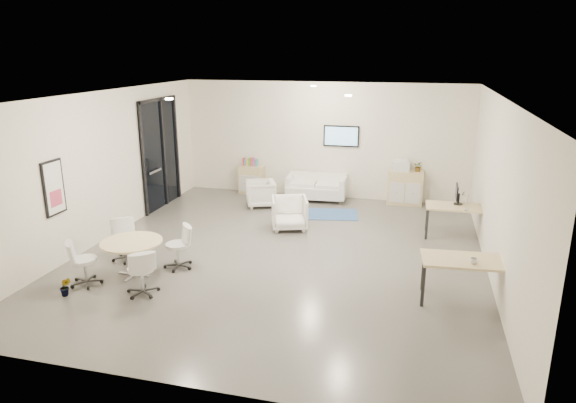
{
  "coord_description": "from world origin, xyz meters",
  "views": [
    {
      "loc": [
        2.56,
        -9.47,
        4.01
      ],
      "look_at": [
        0.03,
        0.4,
        1.0
      ],
      "focal_mm": 32.0,
      "sensor_mm": 36.0,
      "label": 1
    }
  ],
  "objects_px": {
    "loveseat": "(316,188)",
    "desk_rear": "(458,209)",
    "sideboard_right": "(405,188)",
    "desk_front": "(468,264)",
    "armchair_left": "(261,192)",
    "round_table": "(132,246)",
    "armchair_right": "(290,212)",
    "sideboard_left": "(252,180)"
  },
  "relations": [
    {
      "from": "loveseat",
      "to": "desk_rear",
      "type": "bearing_deg",
      "value": -34.76
    },
    {
      "from": "sideboard_right",
      "to": "desk_rear",
      "type": "height_order",
      "value": "sideboard_right"
    },
    {
      "from": "sideboard_right",
      "to": "desk_front",
      "type": "relative_size",
      "value": 0.61
    },
    {
      "from": "armchair_left",
      "to": "round_table",
      "type": "distance_m",
      "value": 4.92
    },
    {
      "from": "round_table",
      "to": "desk_rear",
      "type": "bearing_deg",
      "value": 31.5
    },
    {
      "from": "armchair_right",
      "to": "desk_front",
      "type": "xyz_separation_m",
      "value": [
        3.71,
        -2.83,
        0.27
      ]
    },
    {
      "from": "sideboard_left",
      "to": "round_table",
      "type": "height_order",
      "value": "sideboard_left"
    },
    {
      "from": "loveseat",
      "to": "armchair_left",
      "type": "bearing_deg",
      "value": -147.47
    },
    {
      "from": "sideboard_right",
      "to": "armchair_right",
      "type": "relative_size",
      "value": 1.12
    },
    {
      "from": "armchair_right",
      "to": "desk_front",
      "type": "height_order",
      "value": "armchair_right"
    },
    {
      "from": "armchair_right",
      "to": "sideboard_left",
      "type": "bearing_deg",
      "value": 105.88
    },
    {
      "from": "desk_front",
      "to": "sideboard_left",
      "type": "bearing_deg",
      "value": 130.2
    },
    {
      "from": "armchair_right",
      "to": "round_table",
      "type": "bearing_deg",
      "value": -141.29
    },
    {
      "from": "sideboard_left",
      "to": "desk_rear",
      "type": "relative_size",
      "value": 0.58
    },
    {
      "from": "desk_front",
      "to": "loveseat",
      "type": "bearing_deg",
      "value": 119.04
    },
    {
      "from": "sideboard_right",
      "to": "round_table",
      "type": "height_order",
      "value": "sideboard_right"
    },
    {
      "from": "sideboard_left",
      "to": "armchair_right",
      "type": "relative_size",
      "value": 0.98
    },
    {
      "from": "desk_front",
      "to": "round_table",
      "type": "xyz_separation_m",
      "value": [
        -5.86,
        -0.41,
        -0.1
      ]
    },
    {
      "from": "sideboard_right",
      "to": "desk_front",
      "type": "distance_m",
      "value": 5.67
    },
    {
      "from": "loveseat",
      "to": "armchair_right",
      "type": "distance_m",
      "value": 2.55
    },
    {
      "from": "sideboard_right",
      "to": "round_table",
      "type": "distance_m",
      "value": 7.58
    },
    {
      "from": "sideboard_right",
      "to": "round_table",
      "type": "bearing_deg",
      "value": -128.16
    },
    {
      "from": "armchair_right",
      "to": "loveseat",
      "type": "bearing_deg",
      "value": 69.27
    },
    {
      "from": "sideboard_left",
      "to": "sideboard_right",
      "type": "bearing_deg",
      "value": -0.46
    },
    {
      "from": "sideboard_left",
      "to": "armchair_right",
      "type": "distance_m",
      "value": 3.3
    },
    {
      "from": "loveseat",
      "to": "desk_front",
      "type": "distance_m",
      "value": 6.47
    },
    {
      "from": "loveseat",
      "to": "armchair_left",
      "type": "height_order",
      "value": "armchair_left"
    },
    {
      "from": "armchair_left",
      "to": "armchair_right",
      "type": "height_order",
      "value": "armchair_right"
    },
    {
      "from": "sideboard_right",
      "to": "armchair_left",
      "type": "distance_m",
      "value": 3.9
    },
    {
      "from": "sideboard_right",
      "to": "loveseat",
      "type": "relative_size",
      "value": 0.55
    },
    {
      "from": "loveseat",
      "to": "armchair_left",
      "type": "relative_size",
      "value": 2.21
    },
    {
      "from": "armchair_left",
      "to": "desk_rear",
      "type": "xyz_separation_m",
      "value": [
        4.94,
        -1.21,
        0.27
      ]
    },
    {
      "from": "sideboard_left",
      "to": "armchair_left",
      "type": "distance_m",
      "value": 1.33
    },
    {
      "from": "sideboard_right",
      "to": "round_table",
      "type": "relative_size",
      "value": 0.83
    },
    {
      "from": "armchair_left",
      "to": "armchair_right",
      "type": "xyz_separation_m",
      "value": [
        1.2,
        -1.58,
        0.03
      ]
    },
    {
      "from": "sideboard_left",
      "to": "round_table",
      "type": "distance_m",
      "value": 6.0
    },
    {
      "from": "sideboard_left",
      "to": "desk_front",
      "type": "bearing_deg",
      "value": -45.21
    },
    {
      "from": "loveseat",
      "to": "desk_rear",
      "type": "height_order",
      "value": "desk_rear"
    },
    {
      "from": "loveseat",
      "to": "armchair_left",
      "type": "distance_m",
      "value": 1.64
    },
    {
      "from": "round_table",
      "to": "armchair_right",
      "type": "bearing_deg",
      "value": 56.52
    },
    {
      "from": "armchair_left",
      "to": "desk_rear",
      "type": "distance_m",
      "value": 5.09
    },
    {
      "from": "sideboard_left",
      "to": "desk_rear",
      "type": "bearing_deg",
      "value": -23.14
    }
  ]
}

